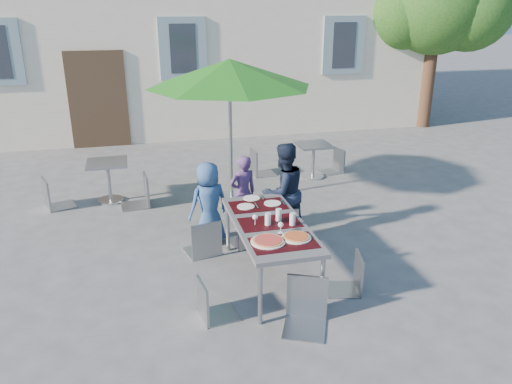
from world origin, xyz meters
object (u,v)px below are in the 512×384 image
object	(u,v)px
child_0	(209,203)
chair_2	(281,202)
chair_0	(203,217)
patio_umbrella	(230,74)
chair_1	(249,207)
chair_4	(352,252)
pizza_near_left	(268,241)
chair_3	(210,278)
pizza_near_right	(296,237)
bg_chair_l_1	(259,147)
dining_table	(270,227)
bg_chair_l_0	(50,175)
cafe_table_1	(313,156)
cafe_table_0	(108,175)
child_1	(243,193)
chair_5	(307,276)
child_2	(283,192)
bg_chair_r_0	(139,172)
bg_chair_r_1	(336,147)

from	to	relation	value
child_0	chair_2	distance (m)	1.00
chair_0	patio_umbrella	size ratio (longest dim) A/B	0.36
chair_1	chair_4	xyz separation A→B (m)	(0.88, -1.44, -0.07)
pizza_near_left	patio_umbrella	bearing A→B (deg)	85.78
chair_2	chair_3	xyz separation A→B (m)	(-1.25, -1.56, -0.12)
pizza_near_right	bg_chair_l_1	bearing A→B (deg)	80.86
dining_table	chair_0	world-z (taller)	chair_0
chair_3	bg_chair_l_0	distance (m)	4.22
pizza_near_right	cafe_table_1	xyz separation A→B (m)	(1.69, 3.97, -0.34)
cafe_table_0	bg_chair_l_0	bearing A→B (deg)	-175.74
pizza_near_left	child_1	bearing A→B (deg)	85.11
chair_2	bg_chair_l_1	world-z (taller)	chair_2
child_1	chair_5	bearing A→B (deg)	78.45
chair_5	bg_chair_l_0	size ratio (longest dim) A/B	1.02
chair_2	chair_4	bearing A→B (deg)	-73.58
patio_umbrella	cafe_table_0	bearing A→B (deg)	165.83
child_1	chair_4	xyz separation A→B (m)	(0.84, -1.96, -0.07)
child_1	child_2	world-z (taller)	child_2
child_1	chair_2	world-z (taller)	child_1
chair_5	patio_umbrella	xyz separation A→B (m)	(-0.05, 3.62, 1.56)
chair_2	chair_3	bearing A→B (deg)	-128.58
bg_chair_r_0	bg_chair_l_1	world-z (taller)	bg_chair_r_0
chair_1	pizza_near_left	bearing A→B (deg)	-95.05
chair_3	chair_4	xyz separation A→B (m)	(1.66, 0.14, 0.01)
chair_1	cafe_table_0	bearing A→B (deg)	130.90
chair_0	cafe_table_1	size ratio (longest dim) A/B	1.43
chair_0	chair_4	bearing A→B (deg)	-40.50
dining_table	child_2	size ratio (longest dim) A/B	1.32
child_1	bg_chair_r_1	bearing A→B (deg)	-151.13
pizza_near_right	bg_chair_l_1	distance (m)	4.44
chair_1	chair_4	size ratio (longest dim) A/B	1.12
dining_table	cafe_table_1	bearing A→B (deg)	62.02
child_0	child_1	world-z (taller)	child_0
child_1	chair_1	world-z (taller)	child_1
pizza_near_right	chair_0	xyz separation A→B (m)	(-0.84, 1.29, -0.21)
chair_1	bg_chair_r_0	xyz separation A→B (m)	(-1.40, 1.88, 0.02)
dining_table	bg_chair_l_1	xyz separation A→B (m)	(0.87, 3.90, -0.12)
pizza_near_left	child_1	xyz separation A→B (m)	(0.17, 1.97, -0.19)
patio_umbrella	cafe_table_0	size ratio (longest dim) A/B	3.76
child_1	cafe_table_0	size ratio (longest dim) A/B	1.63
pizza_near_left	chair_3	bearing A→B (deg)	-168.36
chair_0	bg_chair_l_0	world-z (taller)	bg_chair_l_0
child_1	pizza_near_left	bearing A→B (deg)	70.91
dining_table	pizza_near_left	distance (m)	0.53
child_0	chair_4	xyz separation A→B (m)	(1.39, -1.67, -0.08)
child_2	chair_5	size ratio (longest dim) A/B	1.44
child_0	cafe_table_0	world-z (taller)	child_0
cafe_table_0	cafe_table_1	size ratio (longest dim) A/B	1.06
child_0	child_2	xyz separation A→B (m)	(1.04, -0.10, 0.11)
chair_1	cafe_table_0	world-z (taller)	chair_1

